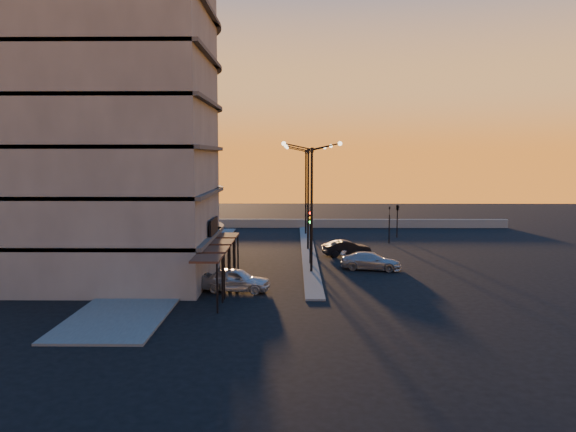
{
  "coord_description": "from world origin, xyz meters",
  "views": [
    {
      "loc": [
        -1.26,
        -40.17,
        8.47
      ],
      "look_at": [
        -1.76,
        5.54,
        3.57
      ],
      "focal_mm": 35.0,
      "sensor_mm": 36.0,
      "label": 1
    }
  ],
  "objects_px": {
    "car_sedan": "(347,248)",
    "car_wagon": "(371,261)",
    "streetlamp_mid": "(308,188)",
    "traffic_light_main": "(310,228)",
    "car_hatchback": "(236,280)"
  },
  "relations": [
    {
      "from": "streetlamp_mid",
      "to": "car_hatchback",
      "type": "bearing_deg",
      "value": -107.48
    },
    {
      "from": "traffic_light_main",
      "to": "car_hatchback",
      "type": "distance_m",
      "value": 10.05
    },
    {
      "from": "traffic_light_main",
      "to": "car_wagon",
      "type": "distance_m",
      "value": 5.28
    },
    {
      "from": "car_sedan",
      "to": "car_wagon",
      "type": "relative_size",
      "value": 0.9
    },
    {
      "from": "streetlamp_mid",
      "to": "car_sedan",
      "type": "bearing_deg",
      "value": -42.89
    },
    {
      "from": "car_sedan",
      "to": "streetlamp_mid",
      "type": "bearing_deg",
      "value": 33.38
    },
    {
      "from": "traffic_light_main",
      "to": "car_wagon",
      "type": "height_order",
      "value": "traffic_light_main"
    },
    {
      "from": "car_wagon",
      "to": "car_sedan",
      "type": "bearing_deg",
      "value": 25.76
    },
    {
      "from": "car_hatchback",
      "to": "car_wagon",
      "type": "xyz_separation_m",
      "value": [
        9.42,
        6.87,
        -0.09
      ]
    },
    {
      "from": "streetlamp_mid",
      "to": "car_hatchback",
      "type": "height_order",
      "value": "streetlamp_mid"
    },
    {
      "from": "streetlamp_mid",
      "to": "car_hatchback",
      "type": "distance_m",
      "value": 17.09
    },
    {
      "from": "streetlamp_mid",
      "to": "traffic_light_main",
      "type": "height_order",
      "value": "streetlamp_mid"
    },
    {
      "from": "car_sedan",
      "to": "car_wagon",
      "type": "distance_m",
      "value": 5.91
    },
    {
      "from": "streetlamp_mid",
      "to": "car_wagon",
      "type": "bearing_deg",
      "value": -62.81
    },
    {
      "from": "traffic_light_main",
      "to": "car_hatchback",
      "type": "relative_size",
      "value": 0.98
    }
  ]
}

